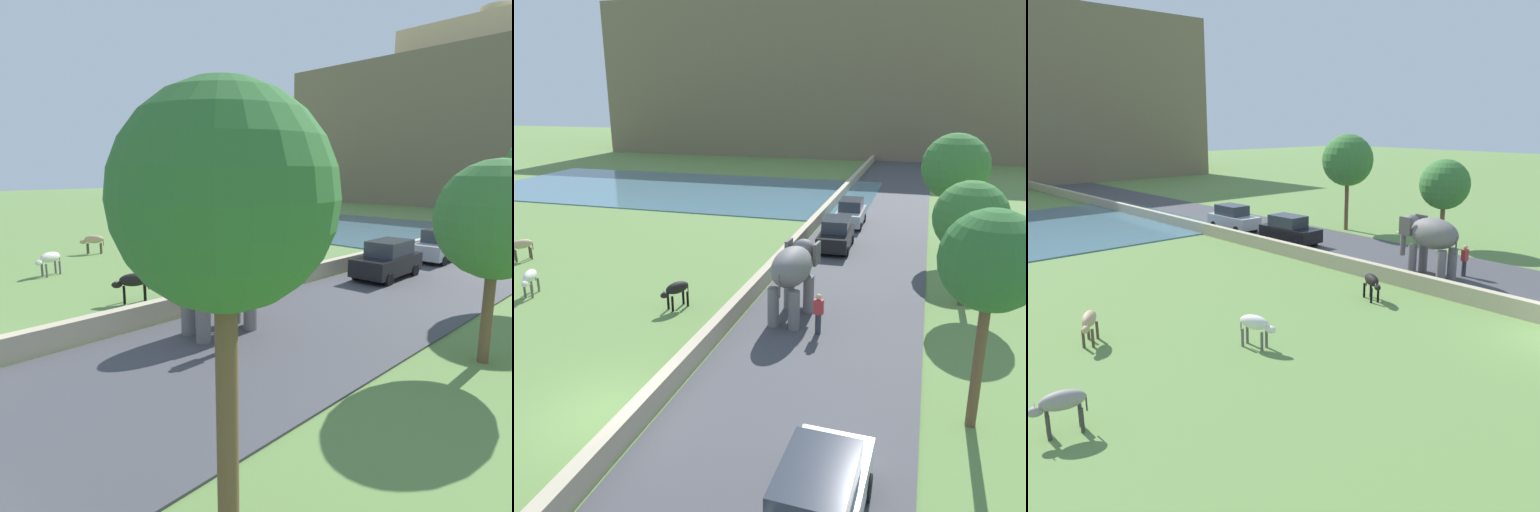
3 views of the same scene
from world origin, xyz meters
TOP-DOWN VIEW (x-y plane):
  - road_surface at (5.00, 20.00)m, footprint 7.00×120.00m
  - barrier_wall at (1.20, 18.00)m, footprint 0.40×110.00m
  - lake at (-14.00, 32.96)m, footprint 36.00×18.00m
  - elephant at (3.45, 7.82)m, footprint 1.65×3.53m
  - person_beside_elephant at (4.71, 6.58)m, footprint 0.36×0.22m
  - car_silver at (3.42, 23.65)m, footprint 1.84×4.02m
  - car_black at (3.42, 17.85)m, footprint 1.90×4.05m
  - cow_tan at (-12.40, 10.94)m, footprint 1.07×1.33m
  - cow_white at (-8.34, 6.85)m, footprint 0.78×1.42m
  - cow_black at (-1.46, 7.38)m, footprint 0.94×1.38m
  - tree_near at (9.97, 11.18)m, footprint 3.03×3.03m
  - tree_mid at (9.81, 2.33)m, footprint 2.60×2.60m

SIDE VIEW (x-z plane):
  - road_surface at x=5.00m, z-range 0.00..0.06m
  - lake at x=-14.00m, z-range 0.00..0.08m
  - barrier_wall at x=1.20m, z-range 0.00..0.77m
  - cow_tan at x=-12.40m, z-range 0.26..1.41m
  - cow_white at x=-8.34m, z-range 0.26..1.41m
  - cow_black at x=-1.46m, z-range 0.26..1.41m
  - person_beside_elephant at x=4.71m, z-range 0.06..1.69m
  - car_silver at x=3.42m, z-range 0.00..1.80m
  - car_black at x=3.42m, z-range 0.00..1.80m
  - elephant at x=3.45m, z-range 0.54..3.53m
  - tree_near at x=9.97m, z-range 1.12..6.44m
  - tree_mid at x=9.81m, z-range 1.66..7.66m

